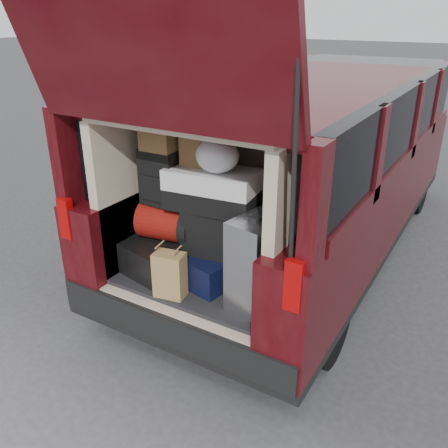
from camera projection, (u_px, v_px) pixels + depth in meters
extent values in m
plane|color=#313134|center=(198.00, 350.00, 3.59)|extent=(80.00, 80.00, 0.00)
cylinder|color=black|center=(145.00, 264.00, 4.15)|extent=(0.24, 0.64, 0.64)
cylinder|color=black|center=(324.00, 321.00, 3.39)|extent=(0.24, 0.64, 0.64)
cylinder|color=black|center=(294.00, 166.00, 6.73)|extent=(0.24, 0.64, 0.64)
cylinder|color=black|center=(415.00, 187.00, 5.96)|extent=(0.24, 0.64, 0.64)
cube|color=black|center=(305.00, 223.00, 5.10)|extent=(1.90, 4.85, 0.08)
cube|color=#3F040A|center=(242.00, 172.00, 5.29)|extent=(0.33, 4.85, 0.80)
cube|color=#3F040A|center=(384.00, 198.00, 4.55)|extent=(0.33, 4.85, 0.80)
cube|color=#3F040A|center=(316.00, 82.00, 4.50)|extent=(1.82, 4.46, 0.10)
cube|color=black|center=(230.00, 105.00, 4.95)|extent=(0.12, 4.25, 0.68)
cube|color=black|center=(404.00, 124.00, 4.13)|extent=(0.12, 4.25, 0.68)
cube|color=black|center=(173.00, 327.00, 3.20)|extent=(1.86, 0.16, 0.22)
cube|color=#990505|center=(67.00, 218.00, 3.31)|extent=(0.10, 0.06, 0.30)
cube|color=#990505|center=(294.00, 285.00, 2.51)|extent=(0.10, 0.06, 0.30)
cube|color=black|center=(217.00, 275.00, 3.59)|extent=(1.24, 1.05, 0.06)
cube|color=#B6A58C|center=(144.00, 184.00, 3.65)|extent=(0.08, 1.05, 1.15)
cube|color=#B6A58C|center=(304.00, 220.00, 3.03)|extent=(0.08, 1.05, 1.15)
cube|color=#B6A58C|center=(253.00, 179.00, 3.77)|extent=(1.34, 0.06, 1.15)
cube|color=#B6A58C|center=(216.00, 114.00, 3.09)|extent=(1.34, 1.05, 0.06)
cube|color=#3F040A|center=(135.00, 31.00, 2.30)|extent=(1.75, 0.38, 1.02)
cylinder|color=black|center=(292.00, 175.00, 2.20)|extent=(0.02, 0.90, 0.76)
cube|color=black|center=(217.00, 302.00, 3.69)|extent=(1.24, 1.05, 0.55)
cube|color=black|center=(163.00, 252.00, 3.61)|extent=(0.54, 0.67, 0.24)
cube|color=black|center=(213.00, 265.00, 3.44)|extent=(0.50, 0.57, 0.22)
cube|color=silver|center=(260.00, 262.00, 3.06)|extent=(0.33, 0.46, 0.63)
cube|color=#AE834E|center=(170.00, 275.00, 3.21)|extent=(0.23, 0.17, 0.32)
cube|color=maroon|center=(169.00, 222.00, 3.48)|extent=(0.47, 0.34, 0.28)
cube|color=black|center=(218.00, 231.00, 3.33)|extent=(0.49, 0.34, 0.33)
cube|color=black|center=(161.00, 177.00, 3.36)|extent=(0.28, 0.17, 0.40)
cube|color=silver|center=(213.00, 189.00, 3.23)|extent=(0.66, 0.39, 0.28)
cube|color=brown|center=(160.00, 134.00, 3.23)|extent=(0.25, 0.20, 0.22)
cube|color=brown|center=(200.00, 148.00, 3.24)|extent=(0.27, 0.23, 0.23)
ellipsoid|color=silver|center=(217.00, 155.00, 3.07)|extent=(0.33, 0.32, 0.23)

